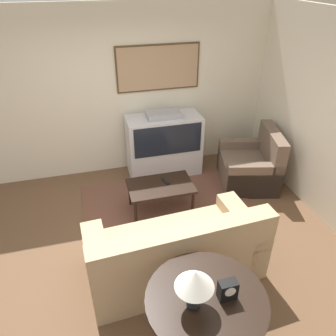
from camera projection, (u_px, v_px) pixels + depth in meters
name	position (u px, v px, depth m)	size (l,w,h in m)	color
ground_plane	(142.00, 251.00, 4.19)	(12.00, 12.00, 0.00)	brown
wall_back	(113.00, 94.00, 5.22)	(12.00, 0.10, 2.70)	beige
area_rug	(167.00, 205.00, 4.98)	(2.49, 1.60, 0.01)	brown
tv	(164.00, 145.00, 5.51)	(1.22, 0.56, 1.13)	silver
couch	(176.00, 253.00, 3.72)	(2.01, 1.04, 0.93)	tan
armchair	(251.00, 166.00, 5.37)	(1.06, 1.15, 0.92)	brown
coffee_table	(161.00, 188.00, 4.67)	(0.92, 0.58, 0.45)	black
console_table	(206.00, 304.00, 2.69)	(1.01, 1.01, 0.81)	black
table_lamp	(195.00, 280.00, 2.44)	(0.31, 0.31, 0.39)	black
mantel_clock	(228.00, 290.00, 2.62)	(0.15, 0.10, 0.18)	black
remote	(166.00, 181.00, 4.71)	(0.09, 0.17, 0.02)	black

